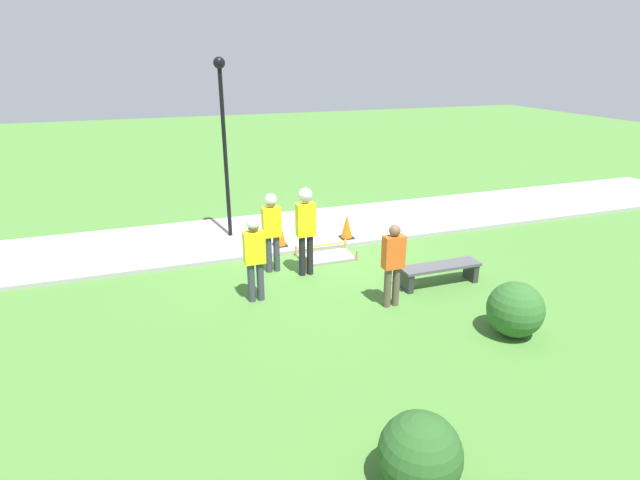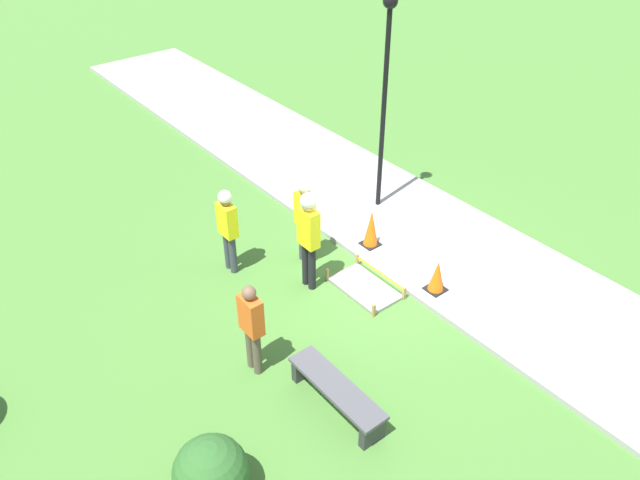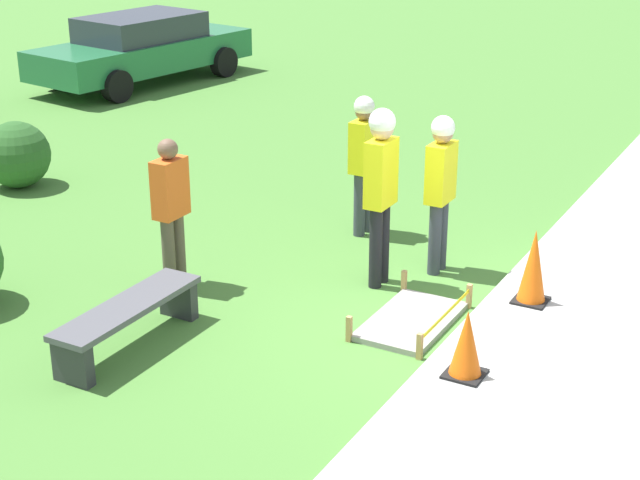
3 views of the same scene
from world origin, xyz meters
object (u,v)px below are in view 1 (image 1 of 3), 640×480
(bystander_in_orange_shirt, at_px, (393,261))
(worker_supervisor, at_px, (254,252))
(worker_trainee, at_px, (272,226))
(park_bench, at_px, (440,271))
(worker_assistant, at_px, (306,223))
(traffic_cone_far_patch, at_px, (280,231))
(lamppost_near, at_px, (223,125))
(traffic_cone_near_patch, at_px, (347,226))

(bystander_in_orange_shirt, bearing_deg, worker_supervisor, -24.02)
(worker_trainee, distance_m, bystander_in_orange_shirt, 2.92)
(bystander_in_orange_shirt, bearing_deg, park_bench, -159.97)
(worker_supervisor, bearing_deg, worker_assistant, -146.71)
(bystander_in_orange_shirt, bearing_deg, traffic_cone_far_patch, -70.72)
(lamppost_near, bearing_deg, worker_assistant, 112.82)
(park_bench, bearing_deg, lamppost_near, -49.12)
(traffic_cone_near_patch, distance_m, lamppost_near, 3.96)
(traffic_cone_far_patch, bearing_deg, bystander_in_orange_shirt, 109.28)
(traffic_cone_far_patch, relative_size, lamppost_near, 0.18)
(traffic_cone_far_patch, distance_m, worker_supervisor, 2.81)
(park_bench, distance_m, worker_trainee, 3.70)
(worker_assistant, bearing_deg, bystander_in_orange_shirt, 119.75)
(park_bench, bearing_deg, worker_assistant, -29.76)
(worker_assistant, height_order, lamppost_near, lamppost_near)
(traffic_cone_far_patch, bearing_deg, worker_trainee, 68.39)
(traffic_cone_near_patch, height_order, bystander_in_orange_shirt, bystander_in_orange_shirt)
(worker_assistant, distance_m, lamppost_near, 3.52)
(traffic_cone_near_patch, bearing_deg, lamppost_near, -23.08)
(worker_supervisor, relative_size, worker_trainee, 0.96)
(traffic_cone_near_patch, relative_size, traffic_cone_far_patch, 0.80)
(traffic_cone_far_patch, distance_m, worker_assistant, 1.81)
(worker_supervisor, distance_m, worker_trainee, 1.43)
(traffic_cone_near_patch, distance_m, worker_supervisor, 3.88)
(traffic_cone_near_patch, distance_m, park_bench, 3.16)
(traffic_cone_near_patch, xyz_separation_m, traffic_cone_far_patch, (1.77, -0.03, 0.08))
(traffic_cone_near_patch, distance_m, worker_assistant, 2.42)
(worker_supervisor, bearing_deg, park_bench, 171.50)
(worker_trainee, bearing_deg, traffic_cone_far_patch, -111.61)
(worker_trainee, relative_size, lamppost_near, 0.41)
(worker_assistant, bearing_deg, traffic_cone_far_patch, -84.74)
(worker_trainee, bearing_deg, bystander_in_orange_shirt, 126.73)
(bystander_in_orange_shirt, distance_m, lamppost_near, 5.63)
(park_bench, bearing_deg, worker_supervisor, -8.50)
(worker_supervisor, height_order, worker_assistant, worker_assistant)
(traffic_cone_far_patch, relative_size, bystander_in_orange_shirt, 0.47)
(traffic_cone_near_patch, xyz_separation_m, worker_assistant, (1.62, 1.62, 0.79))
(traffic_cone_near_patch, height_order, lamppost_near, lamppost_near)
(worker_assistant, bearing_deg, worker_trainee, -32.72)
(bystander_in_orange_shirt, relative_size, lamppost_near, 0.37)
(traffic_cone_near_patch, xyz_separation_m, worker_trainee, (2.26, 1.21, 0.66))
(traffic_cone_near_patch, distance_m, worker_trainee, 2.65)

